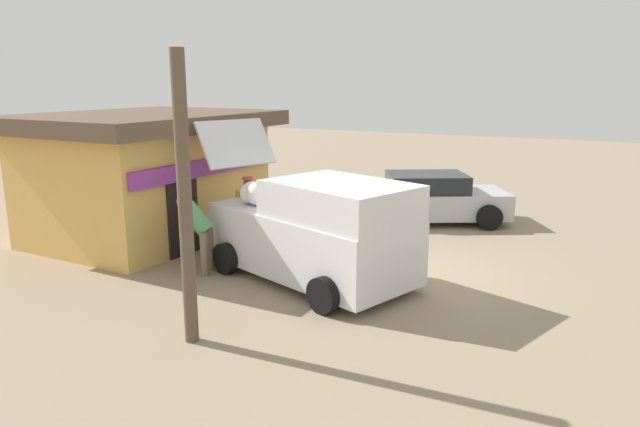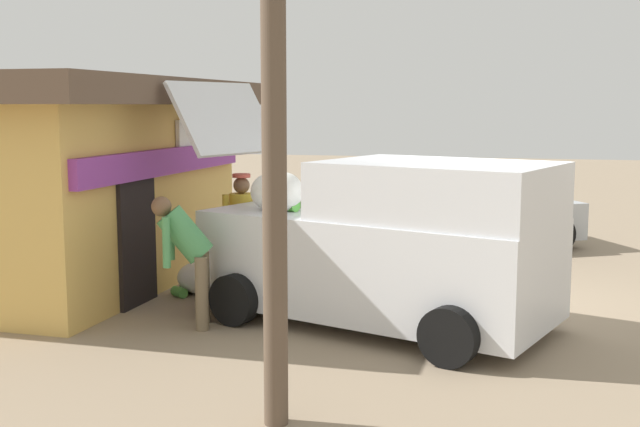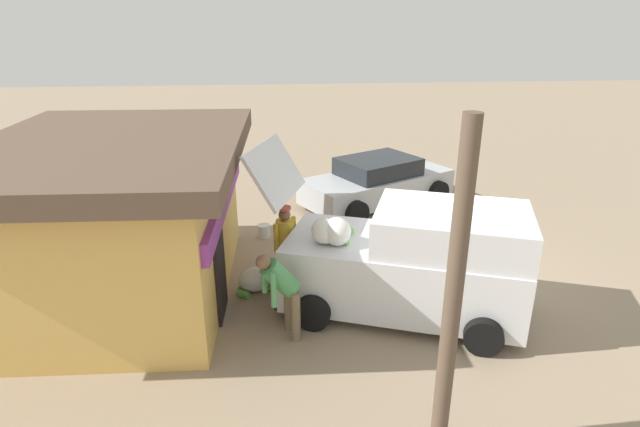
{
  "view_description": "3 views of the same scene",
  "coord_description": "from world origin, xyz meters",
  "px_view_note": "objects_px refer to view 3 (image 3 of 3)",
  "views": [
    {
      "loc": [
        -10.42,
        -3.62,
        3.72
      ],
      "look_at": [
        1.22,
        2.29,
        0.71
      ],
      "focal_mm": 32.35,
      "sensor_mm": 36.0,
      "label": 1
    },
    {
      "loc": [
        -10.27,
        -0.26,
        2.6
      ],
      "look_at": [
        0.68,
        2.46,
        1.06
      ],
      "focal_mm": 44.48,
      "sensor_mm": 36.0,
      "label": 2
    },
    {
      "loc": [
        -9.04,
        3.46,
        5.04
      ],
      "look_at": [
        0.89,
        2.6,
        1.12
      ],
      "focal_mm": 29.0,
      "sensor_mm": 36.0,
      "label": 3
    }
  ],
  "objects_px": {
    "delivery_van": "(411,261)",
    "parked_sedan": "(377,182)",
    "paint_bucket": "(264,231)",
    "storefront_bar": "(120,216)",
    "vendor_standing": "(285,242)",
    "customer_bending": "(281,287)",
    "unloaded_banana_pile": "(256,280)"
  },
  "relations": [
    {
      "from": "delivery_van",
      "to": "paint_bucket",
      "type": "relative_size",
      "value": 15.91
    },
    {
      "from": "delivery_van",
      "to": "parked_sedan",
      "type": "relative_size",
      "value": 1.1
    },
    {
      "from": "storefront_bar",
      "to": "parked_sedan",
      "type": "bearing_deg",
      "value": -52.04
    },
    {
      "from": "parked_sedan",
      "to": "paint_bucket",
      "type": "relative_size",
      "value": 14.49
    },
    {
      "from": "storefront_bar",
      "to": "delivery_van",
      "type": "distance_m",
      "value": 5.3
    },
    {
      "from": "delivery_van",
      "to": "storefront_bar",
      "type": "bearing_deg",
      "value": 77.62
    },
    {
      "from": "storefront_bar",
      "to": "paint_bucket",
      "type": "xyz_separation_m",
      "value": [
        2.33,
        -2.51,
        -1.4
      ]
    },
    {
      "from": "delivery_van",
      "to": "vendor_standing",
      "type": "height_order",
      "value": "delivery_van"
    },
    {
      "from": "unloaded_banana_pile",
      "to": "paint_bucket",
      "type": "height_order",
      "value": "unloaded_banana_pile"
    },
    {
      "from": "delivery_van",
      "to": "unloaded_banana_pile",
      "type": "distance_m",
      "value": 3.01
    },
    {
      "from": "delivery_van",
      "to": "vendor_standing",
      "type": "bearing_deg",
      "value": 65.06
    },
    {
      "from": "unloaded_banana_pile",
      "to": "parked_sedan",
      "type": "bearing_deg",
      "value": -35.3
    },
    {
      "from": "parked_sedan",
      "to": "delivery_van",
      "type": "bearing_deg",
      "value": 175.02
    },
    {
      "from": "customer_bending",
      "to": "unloaded_banana_pile",
      "type": "xyz_separation_m",
      "value": [
        1.6,
        0.48,
        -0.72
      ]
    },
    {
      "from": "customer_bending",
      "to": "paint_bucket",
      "type": "relative_size",
      "value": 4.98
    },
    {
      "from": "parked_sedan",
      "to": "customer_bending",
      "type": "relative_size",
      "value": 2.91
    },
    {
      "from": "parked_sedan",
      "to": "customer_bending",
      "type": "height_order",
      "value": "customer_bending"
    },
    {
      "from": "parked_sedan",
      "to": "paint_bucket",
      "type": "distance_m",
      "value": 3.77
    },
    {
      "from": "delivery_van",
      "to": "vendor_standing",
      "type": "xyz_separation_m",
      "value": [
        1.01,
        2.17,
        -0.02
      ]
    },
    {
      "from": "unloaded_banana_pile",
      "to": "vendor_standing",
      "type": "bearing_deg",
      "value": -85.82
    },
    {
      "from": "parked_sedan",
      "to": "paint_bucket",
      "type": "bearing_deg",
      "value": 123.42
    },
    {
      "from": "customer_bending",
      "to": "unloaded_banana_pile",
      "type": "height_order",
      "value": "customer_bending"
    },
    {
      "from": "delivery_van",
      "to": "unloaded_banana_pile",
      "type": "height_order",
      "value": "delivery_van"
    },
    {
      "from": "storefront_bar",
      "to": "vendor_standing",
      "type": "relative_size",
      "value": 3.51
    },
    {
      "from": "delivery_van",
      "to": "paint_bucket",
      "type": "height_order",
      "value": "delivery_van"
    },
    {
      "from": "delivery_van",
      "to": "paint_bucket",
      "type": "xyz_separation_m",
      "value": [
        3.46,
        2.64,
        -0.83
      ]
    },
    {
      "from": "delivery_van",
      "to": "customer_bending",
      "type": "relative_size",
      "value": 3.2
    },
    {
      "from": "vendor_standing",
      "to": "unloaded_banana_pile",
      "type": "relative_size",
      "value": 1.88
    },
    {
      "from": "paint_bucket",
      "to": "unloaded_banana_pile",
      "type": "bearing_deg",
      "value": 177.57
    },
    {
      "from": "delivery_van",
      "to": "customer_bending",
      "type": "distance_m",
      "value": 2.36
    },
    {
      "from": "parked_sedan",
      "to": "unloaded_banana_pile",
      "type": "height_order",
      "value": "parked_sedan"
    },
    {
      "from": "delivery_van",
      "to": "customer_bending",
      "type": "bearing_deg",
      "value": 105.63
    }
  ]
}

